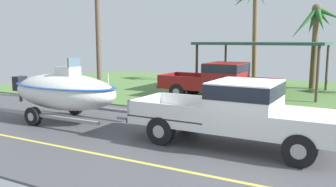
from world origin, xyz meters
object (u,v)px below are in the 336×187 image
Objects in this scene: parked_pickup_background at (225,80)px; palm_tree_near_right at (316,27)px; palm_tree_near_left at (254,4)px; boat_on_trailer at (64,91)px; pickup_truck_towing at (244,111)px; utility_pole at (98,11)px; carport_awning at (264,44)px.

parked_pickup_background is 7.63m from palm_tree_near_right.
boat_on_trailer is at bearing -101.13° from palm_tree_near_left.
palm_tree_near_left reaches higher than pickup_truck_towing.
parked_pickup_background is at bearing -116.48° from palm_tree_near_right.
utility_pole is at bearing -149.64° from parked_pickup_background.
carport_awning reaches higher than boat_on_trailer.
carport_awning is (0.92, 3.63, 1.65)m from parked_pickup_background.
utility_pole reaches higher than palm_tree_near_left.
carport_awning is at bearing 66.94° from boat_on_trailer.
parked_pickup_background is at bearing -84.04° from palm_tree_near_left.
parked_pickup_background is 0.89× the size of palm_tree_near_left.
palm_tree_near_left is at bearing 66.89° from utility_pole.
parked_pickup_background is (3.61, 7.02, -0.06)m from boat_on_trailer.
parked_pickup_background is 8.55m from palm_tree_near_left.
pickup_truck_towing is at bearing -78.62° from carport_awning.
utility_pole is at bearing -113.11° from palm_tree_near_left.
palm_tree_near_right is at bearing 48.32° from utility_pole.
carport_awning is at bearing -65.83° from palm_tree_near_left.
boat_on_trailer is 15.27m from palm_tree_near_right.
parked_pickup_background is 0.90× the size of carport_awning.
palm_tree_near_right is 12.69m from utility_pole.
boat_on_trailer is at bearing -67.52° from utility_pole.
pickup_truck_towing is 1.17× the size of palm_tree_near_right.
utility_pole is (-5.24, -3.07, 3.23)m from parked_pickup_background.
utility_pole reaches higher than pickup_truck_towing.
palm_tree_near_right reaches higher than parked_pickup_background.
palm_tree_near_right is (3.96, -1.01, -1.53)m from palm_tree_near_left.
carport_awning is at bearing 47.37° from utility_pole.
palm_tree_near_left is 11.43m from utility_pole.
palm_tree_near_right is at bearing 63.13° from boat_on_trailer.
utility_pole is (-1.63, 3.95, 3.17)m from boat_on_trailer.
pickup_truck_towing is 1.01× the size of boat_on_trailer.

